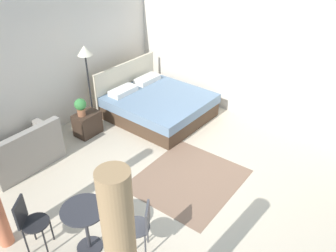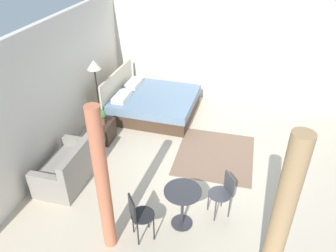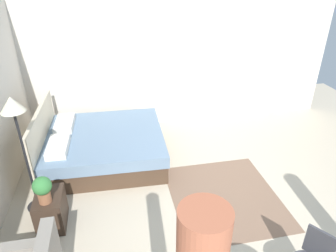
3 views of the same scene
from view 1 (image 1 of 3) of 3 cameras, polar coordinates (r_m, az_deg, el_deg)
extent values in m
cube|color=beige|center=(6.10, 2.89, -9.41)|extent=(8.71, 9.63, 0.02)
cube|color=silver|center=(7.45, -18.64, 9.68)|extent=(8.71, 0.12, 2.81)
cube|color=silver|center=(7.62, 15.63, 10.64)|extent=(0.12, 6.63, 2.81)
cube|color=#7F604C|center=(6.16, 3.48, -8.84)|extent=(1.82, 1.64, 0.01)
cube|color=#473323|center=(7.89, -1.39, 2.61)|extent=(1.92, 2.09, 0.33)
cube|color=slate|center=(7.76, -1.41, 4.34)|extent=(1.97, 2.13, 0.21)
cube|color=beige|center=(8.36, -6.94, 7.00)|extent=(1.92, 0.13, 1.07)
cube|color=white|center=(7.87, -7.46, 5.84)|extent=(0.68, 0.34, 0.12)
cube|color=white|center=(8.40, -3.47, 7.77)|extent=(0.68, 0.34, 0.12)
cube|color=gray|center=(6.91, -23.11, -4.61)|extent=(1.34, 0.79, 0.40)
cube|color=gray|center=(6.44, -22.37, -2.66)|extent=(1.34, 0.15, 0.45)
cube|color=gray|center=(6.99, -19.56, -0.49)|extent=(0.14, 0.78, 0.18)
cube|color=#38281E|center=(7.42, -13.28, 0.36)|extent=(0.53, 0.36, 0.49)
cylinder|color=#935B3D|center=(7.21, -14.24, 2.25)|extent=(0.16, 0.16, 0.16)
sphere|color=#387F3D|center=(7.13, -14.42, 3.51)|extent=(0.24, 0.24, 0.24)
cylinder|color=black|center=(7.93, -12.24, 0.75)|extent=(0.31, 0.31, 0.02)
cylinder|color=black|center=(7.57, -12.91, 5.88)|extent=(0.04, 0.04, 1.56)
cone|color=beige|center=(7.24, -13.75, 12.17)|extent=(0.31, 0.31, 0.20)
cylinder|color=#2D2D33|center=(5.24, -12.88, -19.01)|extent=(0.36, 0.36, 0.02)
cylinder|color=#2D2D33|center=(4.98, -13.37, -16.43)|extent=(0.05, 0.05, 0.72)
cylinder|color=#2D2D33|center=(4.71, -13.94, -13.39)|extent=(0.61, 0.61, 0.02)
cylinder|color=black|center=(5.14, -19.74, -17.92)|extent=(0.02, 0.02, 0.47)
cylinder|color=black|center=(5.30, -18.87, -15.80)|extent=(0.02, 0.02, 0.47)
cylinder|color=black|center=(5.23, -22.56, -17.58)|extent=(0.02, 0.02, 0.47)
cylinder|color=black|center=(5.39, -21.60, -15.52)|extent=(0.02, 0.02, 0.47)
cylinder|color=black|center=(5.09, -21.23, -14.83)|extent=(0.52, 0.52, 0.02)
cube|color=black|center=(5.01, -23.41, -13.04)|extent=(0.26, 0.20, 0.38)
cylinder|color=#3F3F44|center=(5.06, -6.57, -16.93)|extent=(0.02, 0.02, 0.45)
cylinder|color=#3F3F44|center=(4.89, -7.08, -19.26)|extent=(0.02, 0.02, 0.45)
cylinder|color=#3F3F44|center=(5.02, -3.43, -17.14)|extent=(0.02, 0.02, 0.45)
cylinder|color=#3F3F44|center=(4.85, -3.79, -19.50)|extent=(0.02, 0.02, 0.45)
cylinder|color=#3F3F44|center=(4.78, -5.36, -16.39)|extent=(0.53, 0.53, 0.02)
cube|color=#3F3F44|center=(4.62, -3.42, -14.96)|extent=(0.27, 0.19, 0.36)
camera|label=2|loc=(2.81, -97.10, 3.77)|focal=34.80mm
camera|label=3|loc=(4.21, -46.36, 11.74)|focal=32.58mm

